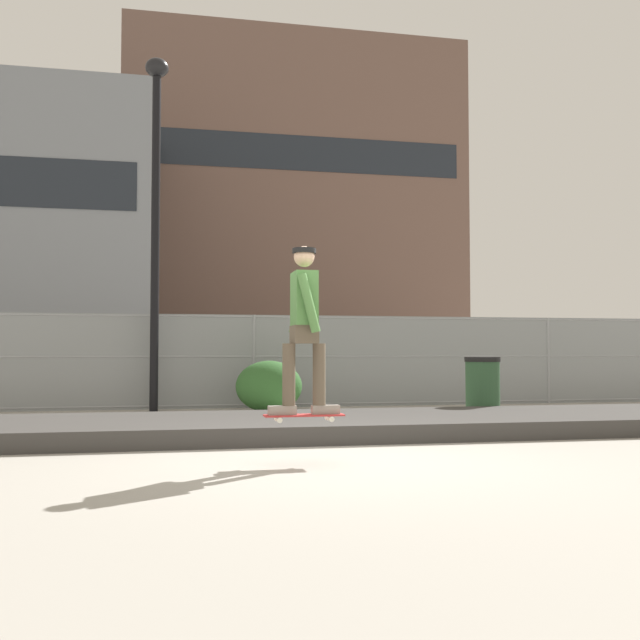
{
  "coord_description": "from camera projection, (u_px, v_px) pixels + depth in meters",
  "views": [
    {
      "loc": [
        -1.54,
        -7.21,
        1.13
      ],
      "look_at": [
        0.4,
        2.4,
        1.55
      ],
      "focal_mm": 40.22,
      "sensor_mm": 36.0,
      "label": 1
    }
  ],
  "objects": [
    {
      "name": "parked_car_mid",
      "position": [
        354.0,
        363.0,
        16.96
      ],
      "size": [
        4.44,
        2.03,
        1.66
      ],
      "color": "navy",
      "rests_on": "ground_plane"
    },
    {
      "name": "office_block",
      "position": [
        287.0,
        214.0,
        57.34
      ],
      "size": [
        24.92,
        14.49,
        24.27
      ],
      "color": "brown",
      "rests_on": "ground_plane"
    },
    {
      "name": "chain_fence",
      "position": [
        254.0,
        361.0,
        14.26
      ],
      "size": [
        25.66,
        0.06,
        1.85
      ],
      "color": "gray",
      "rests_on": "ground_plane"
    },
    {
      "name": "parked_car_near",
      "position": [
        100.0,
        364.0,
        16.03
      ],
      "size": [
        4.44,
        2.02,
        1.66
      ],
      "color": "#566B4C",
      "rests_on": "ground_plane"
    },
    {
      "name": "skater",
      "position": [
        304.0,
        319.0,
        7.18
      ],
      "size": [
        0.72,
        0.58,
        1.69
      ],
      "color": "gray",
      "rests_on": "skateboard"
    },
    {
      "name": "gravel_berm",
      "position": [
        291.0,
        426.0,
        9.67
      ],
      "size": [
        17.36,
        2.56,
        0.23
      ],
      "primitive_type": "cube",
      "color": "#3D3A38",
      "rests_on": "ground_plane"
    },
    {
      "name": "trash_bin",
      "position": [
        483.0,
        388.0,
        11.86
      ],
      "size": [
        0.59,
        0.59,
        1.03
      ],
      "color": "#2D5133",
      "rests_on": "ground_plane"
    },
    {
      "name": "street_lamp",
      "position": [
        156.0,
        190.0,
        13.59
      ],
      "size": [
        0.44,
        0.44,
        6.73
      ],
      "color": "black",
      "rests_on": "ground_plane"
    },
    {
      "name": "ground_plane",
      "position": [
        328.0,
        461.0,
        7.32
      ],
      "size": [
        120.0,
        120.0,
        0.0
      ],
      "primitive_type": "plane",
      "color": "#9E998E"
    },
    {
      "name": "shrub_left",
      "position": [
        269.0,
        386.0,
        13.21
      ],
      "size": [
        1.23,
        1.01,
        0.95
      ],
      "color": "#2D5B28",
      "rests_on": "ground_plane"
    },
    {
      "name": "skateboard",
      "position": [
        304.0,
        416.0,
        7.14
      ],
      "size": [
        0.8,
        0.22,
        0.07
      ],
      "color": "#B22D2D"
    }
  ]
}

